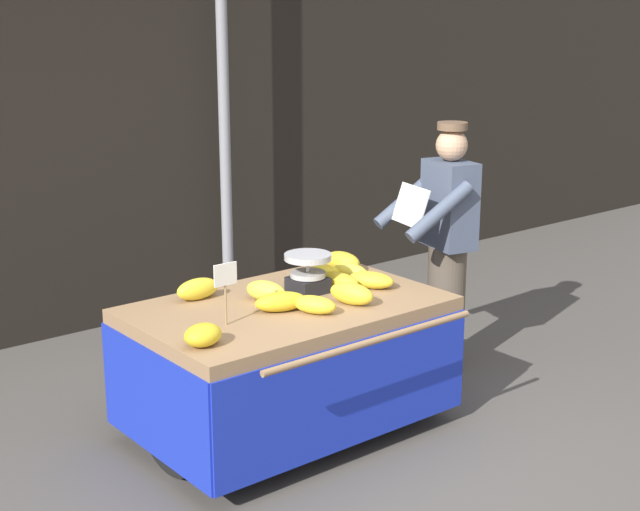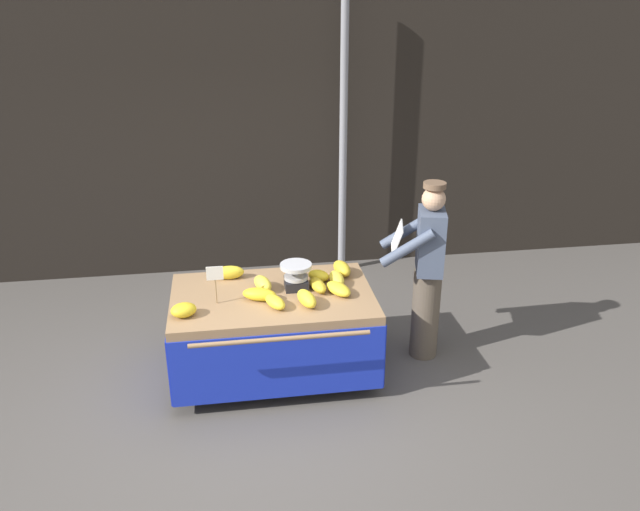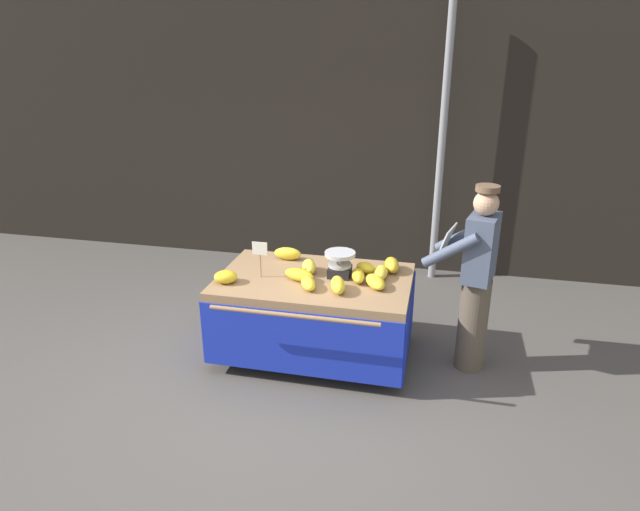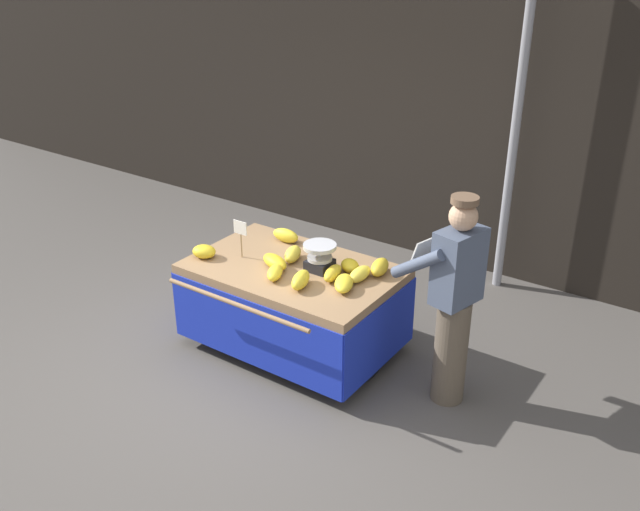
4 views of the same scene
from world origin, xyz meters
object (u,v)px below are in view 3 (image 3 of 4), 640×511
banana_cart (314,298)px  banana_bunch_3 (392,265)px  banana_bunch_0 (366,268)px  banana_bunch_8 (338,285)px  banana_bunch_7 (358,276)px  banana_bunch_4 (226,277)px  banana_bunch_6 (375,282)px  street_pole (442,145)px  price_sign (260,252)px  banana_bunch_5 (288,254)px  banana_bunch_9 (309,267)px  weighing_scale (340,264)px  banana_bunch_1 (308,283)px  banana_bunch_10 (299,275)px  banana_bunch_2 (381,273)px  vendor_person (476,279)px

banana_cart → banana_bunch_3: size_ratio=6.80×
banana_bunch_0 → banana_bunch_8: (-0.17, -0.46, 0.01)m
banana_cart → banana_bunch_7: banana_bunch_7 is taller
banana_bunch_4 → banana_bunch_6: banana_bunch_4 is taller
street_pole → price_sign: bearing=-123.4°
price_sign → banana_bunch_5: bearing=76.2°
banana_bunch_3 → banana_bunch_6: bearing=-104.8°
street_pole → banana_bunch_7: bearing=-106.1°
price_sign → banana_bunch_7: size_ratio=1.25×
banana_bunch_7 → banana_bunch_8: size_ratio=0.98×
banana_cart → banana_bunch_3: banana_bunch_3 is taller
banana_bunch_8 → banana_bunch_7: bearing=63.2°
banana_bunch_3 → banana_bunch_9: (-0.75, -0.20, -0.00)m
banana_bunch_0 → banana_bunch_7: banana_bunch_7 is taller
weighing_scale → banana_bunch_0: size_ratio=1.37×
weighing_scale → banana_bunch_3: 0.51m
banana_bunch_3 → banana_bunch_8: bearing=-125.9°
weighing_scale → banana_bunch_8: bearing=-81.8°
banana_bunch_6 → banana_bunch_5: bearing=153.7°
weighing_scale → banana_bunch_1: 0.40m
banana_bunch_3 → weighing_scale: bearing=-154.1°
banana_bunch_5 → banana_bunch_9: (0.29, -0.28, -0.00)m
banana_cart → banana_bunch_4: (-0.74, -0.29, 0.27)m
price_sign → banana_bunch_6: price_sign is taller
street_pole → banana_bunch_4: size_ratio=16.08×
banana_bunch_1 → banana_bunch_9: (-0.08, 0.35, 0.01)m
price_sign → banana_bunch_4: size_ratio=1.63×
banana_bunch_0 → weighing_scale: bearing=-150.2°
banana_bunch_9 → banana_bunch_10: size_ratio=0.88×
banana_bunch_0 → banana_bunch_3: (0.23, 0.09, 0.01)m
banana_bunch_0 → banana_bunch_2: banana_bunch_2 is taller
street_pole → banana_bunch_10: bearing=-116.7°
street_pole → banana_bunch_1: (-1.02, -2.43, -0.83)m
price_sign → banana_bunch_3: size_ratio=1.30×
banana_bunch_1 → vendor_person: size_ratio=0.15×
banana_bunch_6 → vendor_person: vendor_person is taller
banana_bunch_1 → vendor_person: vendor_person is taller
banana_bunch_9 → banana_bunch_4: bearing=-149.7°
banana_bunch_5 → banana_bunch_10: 0.53m
banana_bunch_7 → banana_bunch_2: bearing=30.5°
weighing_scale → banana_bunch_3: size_ratio=1.07×
weighing_scale → banana_bunch_5: bearing=153.3°
banana_bunch_1 → banana_bunch_4: 0.75m
banana_bunch_2 → banana_bunch_8: 0.49m
vendor_person → banana_bunch_10: bearing=-172.4°
banana_bunch_3 → banana_bunch_8: size_ratio=0.94×
banana_bunch_4 → weighing_scale: bearing=21.3°
weighing_scale → banana_bunch_1: (-0.22, -0.33, -0.07)m
banana_bunch_8 → banana_bunch_10: banana_bunch_8 is taller
banana_bunch_2 → banana_bunch_7: size_ratio=1.02×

